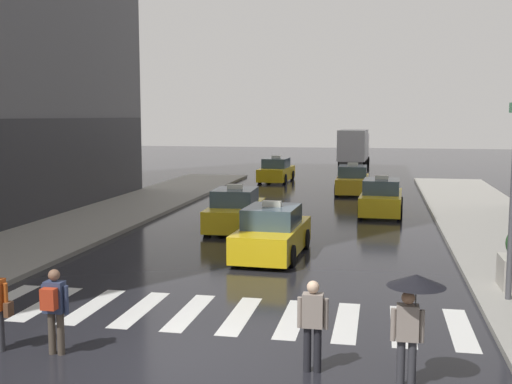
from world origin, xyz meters
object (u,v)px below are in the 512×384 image
taxi_fifth (276,171)px  pedestrian_with_backpack (54,305)px  pedestrian_plain_coat (313,320)px  taxi_lead (272,234)px  taxi_third (381,198)px  box_truck (354,147)px  taxi_second (235,211)px  taxi_fourth (353,181)px  pedestrian_with_umbrella (413,299)px

taxi_fifth → pedestrian_with_backpack: (1.06, -32.17, 0.25)m
pedestrian_with_backpack → pedestrian_plain_coat: size_ratio=1.00×
taxi_lead → taxi_third: size_ratio=1.00×
pedestrian_plain_coat → taxi_lead: bearing=104.0°
taxi_third → taxi_fifth: 15.12m
taxi_lead → box_truck: bearing=88.1°
taxi_third → pedestrian_plain_coat: taxi_third is taller
taxi_second → pedestrian_plain_coat: (4.56, -13.67, 0.21)m
taxi_second → pedestrian_plain_coat: taxi_second is taller
taxi_fifth → pedestrian_with_backpack: 32.19m
taxi_lead → taxi_fifth: (-3.65, 22.94, 0.00)m
taxi_second → pedestrian_plain_coat: size_ratio=2.79×
taxi_lead → taxi_third: same height
taxi_lead → taxi_second: 5.13m
taxi_fourth → pedestrian_with_backpack: size_ratio=2.76×
taxi_lead → taxi_third: 10.18m
pedestrian_with_umbrella → pedestrian_with_backpack: 6.56m
taxi_fifth → pedestrian_with_umbrella: bearing=-76.8°
taxi_third → taxi_second: bearing=-139.0°
taxi_lead → box_truck: size_ratio=0.61×
taxi_third → pedestrian_with_umbrella: pedestrian_with_umbrella is taller
taxi_lead → pedestrian_with_umbrella: (3.95, -9.44, 0.79)m
taxi_third → pedestrian_with_umbrella: 19.05m
pedestrian_with_umbrella → taxi_second: bearing=114.0°
taxi_fourth → taxi_third: bearing=-77.9°
pedestrian_with_umbrella → pedestrian_plain_coat: (-1.68, 0.35, -0.58)m
taxi_third → pedestrian_plain_coat: bearing=-93.6°
taxi_fifth → taxi_fourth: bearing=-46.0°
taxi_fourth → taxi_lead: bearing=-96.0°
taxi_fourth → taxi_fifth: (-5.45, 5.64, 0.00)m
taxi_third → pedestrian_with_backpack: taxi_third is taller
taxi_lead → pedestrian_with_backpack: 9.60m
box_truck → pedestrian_with_backpack: bearing=-94.9°
taxi_fourth → box_truck: (-0.66, 17.03, 1.13)m
taxi_second → pedestrian_plain_coat: bearing=-71.6°
box_truck → pedestrian_with_umbrella: bearing=-86.3°
taxi_lead → box_truck: 34.37m
box_truck → pedestrian_plain_coat: size_ratio=4.61×
taxi_second → taxi_fifth: 18.40m
taxi_lead → pedestrian_plain_coat: 9.37m
taxi_third → taxi_fourth: size_ratio=1.01×
taxi_fifth → pedestrian_with_umbrella: (7.59, -32.38, 0.79)m
taxi_second → taxi_third: same height
taxi_third → box_truck: (-2.31, 24.75, 1.13)m
pedestrian_with_backpack → pedestrian_with_umbrella: bearing=-1.8°
taxi_fifth → pedestrian_with_backpack: bearing=-88.1°
taxi_lead → box_truck: (1.15, 34.33, 1.13)m
taxi_third → taxi_fourth: (-1.65, 7.72, 0.00)m
pedestrian_with_umbrella → taxi_fourth: bearing=94.6°
taxi_lead → taxi_second: same height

